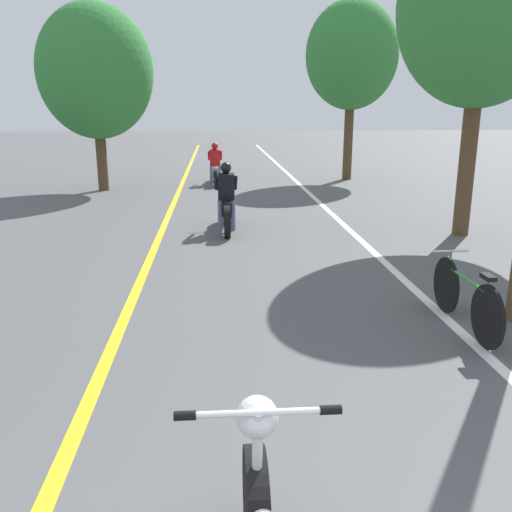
% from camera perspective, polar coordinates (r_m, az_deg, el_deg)
% --- Properties ---
extents(lane_stripe_center, '(0.14, 48.00, 0.01)m').
position_cam_1_polar(lane_stripe_center, '(14.13, -8.89, 4.98)').
color(lane_stripe_center, yellow).
rests_on(lane_stripe_center, ground).
extents(lane_stripe_edge, '(0.14, 48.00, 0.01)m').
position_cam_1_polar(lane_stripe_edge, '(14.36, 7.14, 5.21)').
color(lane_stripe_edge, white).
rests_on(lane_stripe_edge, ground).
extents(roadside_tree_right_near, '(3.16, 2.84, 6.12)m').
position_cam_1_polar(roadside_tree_right_near, '(11.74, 22.78, 22.90)').
color(roadside_tree_right_near, '#513A23').
rests_on(roadside_tree_right_near, ground).
extents(roadside_tree_right_far, '(3.17, 2.85, 6.06)m').
position_cam_1_polar(roadside_tree_right_far, '(19.97, 10.06, 20.05)').
color(roadside_tree_right_far, '#513A23').
rests_on(roadside_tree_right_far, ground).
extents(roadside_tree_left, '(3.41, 3.07, 5.50)m').
position_cam_1_polar(roadside_tree_left, '(17.61, -16.56, 18.08)').
color(roadside_tree_left, '#513A23').
rests_on(roadside_tree_left, ground).
extents(motorcycle_rider_lead, '(0.50, 2.02, 1.43)m').
position_cam_1_polar(motorcycle_rider_lead, '(11.41, -3.14, 5.39)').
color(motorcycle_rider_lead, black).
rests_on(motorcycle_rider_lead, ground).
extents(motorcycle_rider_far, '(0.50, 2.12, 1.37)m').
position_cam_1_polar(motorcycle_rider_far, '(18.54, -4.32, 9.18)').
color(motorcycle_rider_far, black).
rests_on(motorcycle_rider_far, ground).
extents(bicycle_parked, '(0.44, 1.78, 0.82)m').
position_cam_1_polar(bicycle_parked, '(6.77, 21.19, -4.11)').
color(bicycle_parked, black).
rests_on(bicycle_parked, ground).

